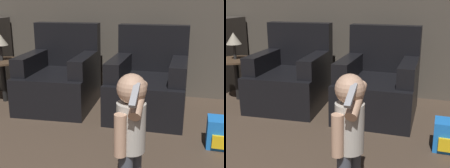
# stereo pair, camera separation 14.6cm
# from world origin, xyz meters

# --- Properties ---
(armchair_left) EXTENTS (0.85, 0.95, 0.93)m
(armchair_left) POSITION_xyz_m (-0.86, 3.79, 0.32)
(armchair_left) COLOR black
(armchair_left) RESTS_ON ground_plane
(armchair_right) EXTENTS (0.80, 0.90, 0.93)m
(armchair_right) POSITION_xyz_m (0.17, 3.79, 0.32)
(armchair_right) COLOR black
(armchair_right) RESTS_ON ground_plane
(person_toddler) EXTENTS (0.18, 0.32, 0.81)m
(person_toddler) POSITION_xyz_m (0.28, 2.29, 0.48)
(person_toddler) COLOR #474C56
(person_toddler) RESTS_ON ground_plane
(side_table) EXTENTS (0.49, 0.49, 0.50)m
(side_table) POSITION_xyz_m (-1.57, 3.73, 0.43)
(side_table) COLOR black
(side_table) RESTS_ON ground_plane
(lamp) EXTENTS (0.18, 0.18, 0.32)m
(lamp) POSITION_xyz_m (-1.57, 3.73, 0.74)
(lamp) COLOR #262626
(lamp) RESTS_ON side_table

